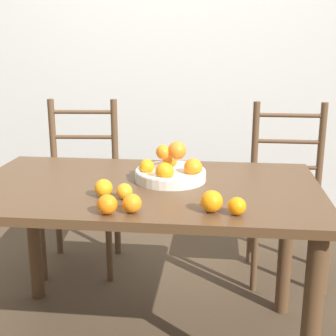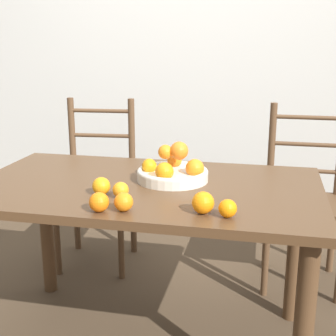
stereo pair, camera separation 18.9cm
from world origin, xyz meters
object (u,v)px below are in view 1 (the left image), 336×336
Objects in this scene: fruit_bowl at (171,171)px; orange_loose_5 at (107,204)px; orange_loose_2 at (104,188)px; chair_left at (82,191)px; orange_loose_3 at (237,206)px; orange_loose_1 at (124,191)px; chair_right at (288,198)px; orange_loose_4 at (132,203)px; orange_loose_0 at (212,201)px.

orange_loose_5 is (-0.18, -0.42, -0.01)m from fruit_bowl.
chair_left reaches higher than orange_loose_2.
orange_loose_1 is at bearing 163.94° from orange_loose_3.
chair_right reaches higher than orange_loose_2.
orange_loose_1 is 0.91× the size of orange_loose_4.
chair_right reaches higher than fruit_bowl.
orange_loose_0 is at bearing 9.66° from orange_loose_5.
orange_loose_4 is (-0.09, -0.40, -0.01)m from fruit_bowl.
orange_loose_1 is at bearing 111.86° from orange_loose_4.
orange_loose_4 is at bearing -48.16° from orange_loose_2.
orange_loose_1 is 0.06× the size of chair_left.
orange_loose_5 reaches higher than orange_loose_1.
fruit_bowl is at bearing -53.37° from chair_left.
orange_loose_4 is (-0.27, -0.04, -0.01)m from orange_loose_0.
orange_loose_4 is at bearing -103.17° from fruit_bowl.
orange_loose_2 is 0.07× the size of chair_left.
orange_loose_1 is 1.10m from chair_left.
chair_left is (-0.38, 0.93, -0.32)m from orange_loose_2.
orange_loose_0 reaches higher than orange_loose_3.
orange_loose_2 is 0.99× the size of orange_loose_5.
chair_left reaches higher than orange_loose_5.
orange_loose_0 reaches higher than orange_loose_2.
orange_loose_3 is at bearing -55.59° from chair_left.
orange_loose_3 is 0.06× the size of chair_right.
orange_loose_5 is (-0.08, -0.02, 0.00)m from orange_loose_4.
orange_loose_2 is 0.52m from orange_loose_3.
orange_loose_0 is 1.12× the size of orange_loose_2.
fruit_bowl reaches higher than orange_loose_0.
chair_right is at bearing 72.65° from orange_loose_3.
orange_loose_2 is at bearing 163.97° from orange_loose_0.
chair_right is (0.60, 0.69, -0.33)m from fruit_bowl.
orange_loose_2 reaches higher than orange_loose_4.
chair_left is at bearing 112.06° from orange_loose_2.
orange_loose_2 is at bearing -72.93° from chair_left.
fruit_bowl reaches higher than orange_loose_3.
orange_loose_2 is 1.29m from chair_right.
orange_loose_0 is 0.34m from orange_loose_1.
orange_loose_3 is 0.36m from orange_loose_4.
orange_loose_3 is 0.90× the size of orange_loose_5.
fruit_bowl is 0.30m from orange_loose_1.
orange_loose_3 is (0.50, -0.14, -0.00)m from orange_loose_2.
orange_loose_2 reaches higher than orange_loose_1.
chair_left and chair_right have the same top height.
fruit_bowl is 4.32× the size of orange_loose_5.
orange_loose_1 is at bearing -12.17° from orange_loose_2.
orange_loose_2 is 0.21m from orange_loose_4.
orange_loose_1 is at bearing 80.58° from orange_loose_5.
fruit_bowl is at bearing 116.48° from orange_loose_0.
orange_loose_0 is 0.08× the size of chair_right.
orange_loose_4 is (0.06, -0.14, 0.00)m from orange_loose_1.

